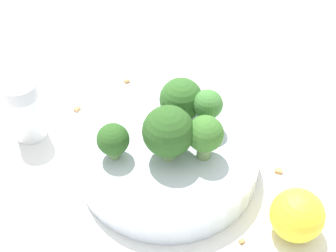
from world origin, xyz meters
TOP-DOWN VIEW (x-y plane):
  - ground_plane at (0.00, 0.00)m, footprint 3.00×3.00m
  - bowl at (0.00, 0.00)m, footprint 0.20×0.20m
  - broccoli_floret_0 at (-0.00, -0.01)m, footprint 0.05×0.05m
  - broccoli_floret_1 at (-0.06, -0.01)m, footprint 0.03×0.03m
  - broccoli_floret_2 at (0.04, -0.01)m, footprint 0.04×0.04m
  - broccoli_floret_3 at (0.02, 0.05)m, footprint 0.05×0.05m
  - broccoli_floret_4 at (0.04, 0.03)m, footprint 0.03×0.03m
  - pepper_shaker at (-0.16, 0.06)m, footprint 0.04×0.04m
  - lemon_wedge at (0.12, -0.08)m, footprint 0.05×0.05m
  - almond_crumb_0 at (-0.11, 0.10)m, footprint 0.01×0.01m
  - almond_crumb_1 at (0.12, -0.01)m, footprint 0.01×0.01m
  - almond_crumb_2 at (-0.05, 0.16)m, footprint 0.01×0.01m
  - almond_crumb_3 at (0.07, -0.10)m, footprint 0.01×0.01m

SIDE VIEW (x-z plane):
  - ground_plane at x=0.00m, z-range 0.00..0.00m
  - almond_crumb_3 at x=0.07m, z-range 0.00..0.01m
  - almond_crumb_2 at x=-0.05m, z-range 0.00..0.01m
  - almond_crumb_0 at x=-0.11m, z-range 0.00..0.01m
  - almond_crumb_1 at x=0.12m, z-range 0.00..0.01m
  - bowl at x=0.00m, z-range 0.00..0.04m
  - lemon_wedge at x=0.12m, z-range 0.00..0.05m
  - pepper_shaker at x=-0.16m, z-range 0.00..0.08m
  - broccoli_floret_1 at x=-0.06m, z-range 0.04..0.08m
  - broccoli_floret_3 at x=0.02m, z-range 0.04..0.09m
  - broccoli_floret_4 at x=0.04m, z-range 0.04..0.09m
  - broccoli_floret_2 at x=0.04m, z-range 0.04..0.09m
  - broccoli_floret_0 at x=0.00m, z-range 0.04..0.10m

